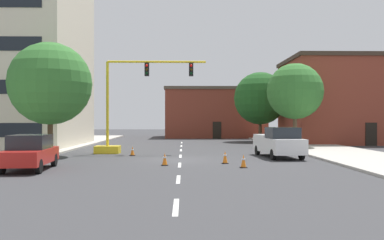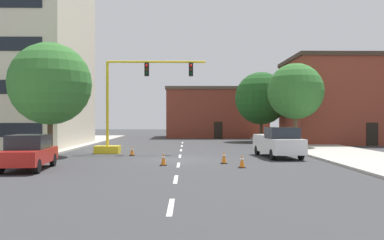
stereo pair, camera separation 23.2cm
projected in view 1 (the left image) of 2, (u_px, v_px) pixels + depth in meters
ground_plane at (180, 160)px, 25.96m from camera, size 160.00×160.00×0.00m
sidewalk_left at (36, 150)px, 33.73m from camera, size 6.00×56.00×0.14m
sidewalk_right at (324, 149)px, 34.19m from camera, size 6.00×56.00×0.14m
lane_stripe_seg_0 at (176, 207)px, 11.96m from camera, size 0.16×2.40×0.01m
lane_stripe_seg_1 at (178, 179)px, 17.46m from camera, size 0.16×2.40×0.01m
lane_stripe_seg_2 at (180, 165)px, 22.96m from camera, size 0.16×2.40×0.01m
lane_stripe_seg_3 at (180, 156)px, 28.46m from camera, size 0.16×2.40×0.01m
lane_stripe_seg_4 at (181, 150)px, 33.96m from camera, size 0.16×2.40×0.01m
lane_stripe_seg_5 at (181, 146)px, 39.46m from camera, size 0.16×2.40×0.01m
lane_stripe_seg_6 at (182, 143)px, 44.95m from camera, size 0.16×2.40×0.01m
building_tall_left at (9, 37)px, 38.95m from camera, size 13.37×13.76×20.38m
building_brick_center at (214, 113)px, 59.16m from camera, size 13.74×10.28×6.83m
building_row_right at (350, 101)px, 44.47m from camera, size 13.55×10.12×8.94m
traffic_signal_gantry at (121, 124)px, 30.81m from camera, size 8.14×1.20×6.83m
tree_right_mid at (295, 91)px, 36.59m from camera, size 4.89×4.89×7.41m
tree_left_near at (50, 84)px, 28.18m from camera, size 5.54×5.54×7.69m
tree_right_far at (260, 98)px, 47.22m from camera, size 5.91×5.91×7.84m
pickup_truck_white at (278, 143)px, 27.54m from camera, size 2.47×5.56×1.99m
sedan_red_near_left at (30, 152)px, 20.70m from camera, size 2.20×4.63×1.74m
traffic_cone_roadside_a at (132, 151)px, 28.92m from camera, size 0.36×0.36×0.64m
traffic_cone_roadside_b at (243, 161)px, 21.64m from camera, size 0.36×0.36×0.70m
traffic_cone_roadside_c at (225, 157)px, 23.68m from camera, size 0.36×0.36×0.75m
traffic_cone_roadside_d at (165, 159)px, 22.71m from camera, size 0.36×0.36×0.69m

